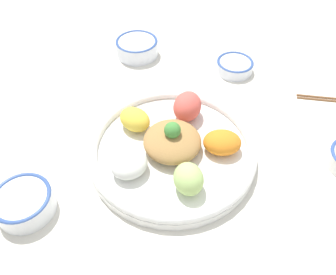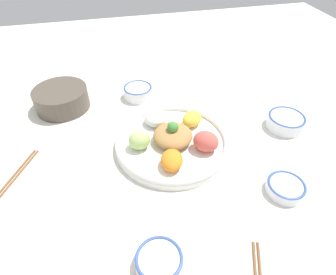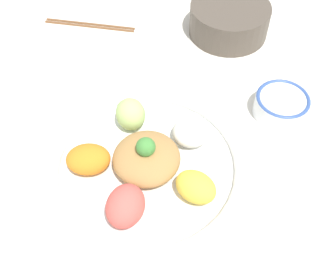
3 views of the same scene
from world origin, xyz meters
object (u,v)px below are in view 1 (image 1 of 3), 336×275
object	(u,v)px
salad_platter	(172,147)
sauce_bowl_dark	(137,47)
serving_spoon_extra	(44,95)
sauce_bowl_red	(24,202)
rice_bowl_plain	(235,65)
serving_spoon_main	(323,271)

from	to	relation	value
salad_platter	sauce_bowl_dark	distance (m)	0.38
sauce_bowl_dark	serving_spoon_extra	xyz separation A→B (m)	(0.12, -0.26, -0.02)
sauce_bowl_red	serving_spoon_extra	size ratio (longest dim) A/B	0.88
rice_bowl_plain	serving_spoon_extra	distance (m)	0.50
sauce_bowl_dark	rice_bowl_plain	bearing A→B (deg)	59.74
rice_bowl_plain	serving_spoon_extra	size ratio (longest dim) A/B	0.82
sauce_bowl_dark	serving_spoon_extra	distance (m)	0.29
sauce_bowl_dark	serving_spoon_main	bearing A→B (deg)	14.89
salad_platter	rice_bowl_plain	xyz separation A→B (m)	(-0.24, 0.23, -0.01)
serving_spoon_main	sauce_bowl_red	bearing A→B (deg)	-133.34
serving_spoon_main	rice_bowl_plain	bearing A→B (deg)	156.94
sauce_bowl_red	sauce_bowl_dark	distance (m)	0.53
salad_platter	serving_spoon_extra	bearing A→B (deg)	-134.43
sauce_bowl_red	serving_spoon_extra	bearing A→B (deg)	175.01
salad_platter	serving_spoon_main	world-z (taller)	salad_platter
sauce_bowl_red	serving_spoon_extra	world-z (taller)	sauce_bowl_red
sauce_bowl_red	serving_spoon_main	bearing A→B (deg)	63.43
salad_platter	sauce_bowl_dark	world-z (taller)	salad_platter
salad_platter	rice_bowl_plain	distance (m)	0.34
salad_platter	rice_bowl_plain	bearing A→B (deg)	135.81
sauce_bowl_dark	sauce_bowl_red	bearing A→B (deg)	-33.02
salad_platter	rice_bowl_plain	world-z (taller)	salad_platter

